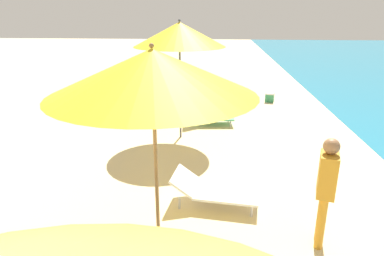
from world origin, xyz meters
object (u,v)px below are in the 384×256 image
lounger_farthest_shoreside (208,116)px  person_walking_near (326,183)px  umbrella_farthest (179,34)px  cooler_box (270,96)px  lounger_second_shoreside (214,189)px  umbrella_second (152,72)px

lounger_farthest_shoreside → person_walking_near: bearing=-77.1°
umbrella_farthest → cooler_box: umbrella_farthest is taller
person_walking_near → lounger_second_shoreside: bearing=-18.3°
cooler_box → umbrella_farthest: bearing=-125.2°
lounger_second_shoreside → umbrella_second: bearing=-119.5°
lounger_farthest_shoreside → umbrella_farthest: bearing=-126.5°
lounger_farthest_shoreside → umbrella_second: bearing=-100.9°
umbrella_second → cooler_box: 8.75m
person_walking_near → umbrella_second: bearing=16.8°
lounger_farthest_shoreside → person_walking_near: size_ratio=0.89×
cooler_box → lounger_second_shoreside: bearing=-105.0°
umbrella_second → person_walking_near: 2.62m
umbrella_second → umbrella_farthest: bearing=91.8°
umbrella_farthest → cooler_box: (2.77, 3.93, -2.36)m
umbrella_second → person_walking_near: size_ratio=1.73×
umbrella_farthest → lounger_farthest_shoreside: size_ratio=2.08×
umbrella_second → lounger_second_shoreside: (0.76, 1.02, -2.09)m
lounger_farthest_shoreside → cooler_box: 3.54m
person_walking_near → cooler_box: person_walking_near is taller
umbrella_second → umbrella_farthest: umbrella_farthest is taller
person_walking_near → lounger_farthest_shoreside: bearing=-56.6°
person_walking_near → umbrella_farthest: bearing=-44.7°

